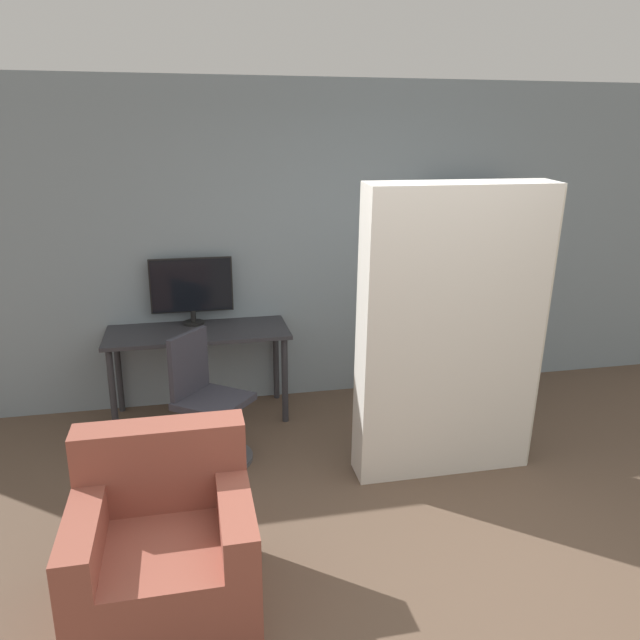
{
  "coord_description": "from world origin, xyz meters",
  "views": [
    {
      "loc": [
        -1.22,
        -2.42,
        2.23
      ],
      "look_at": [
        -0.37,
        1.51,
        1.05
      ],
      "focal_mm": 35.0,
      "sensor_mm": 36.0,
      "label": 1
    }
  ],
  "objects_px": {
    "mattress_near": "(451,335)",
    "armchair": "(165,545)",
    "office_chair": "(208,410)",
    "monitor": "(192,287)",
    "bookshelf": "(452,289)"
  },
  "relations": [
    {
      "from": "office_chair",
      "to": "monitor",
      "type": "bearing_deg",
      "value": 93.58
    },
    {
      "from": "office_chair",
      "to": "mattress_near",
      "type": "distance_m",
      "value": 1.77
    },
    {
      "from": "armchair",
      "to": "mattress_near",
      "type": "bearing_deg",
      "value": 25.92
    },
    {
      "from": "mattress_near",
      "to": "armchair",
      "type": "xyz_separation_m",
      "value": [
        -1.85,
        -0.9,
        -0.67
      ]
    },
    {
      "from": "office_chair",
      "to": "armchair",
      "type": "xyz_separation_m",
      "value": [
        -0.27,
        -1.42,
        -0.06
      ]
    },
    {
      "from": "monitor",
      "to": "bookshelf",
      "type": "distance_m",
      "value": 2.29
    },
    {
      "from": "monitor",
      "to": "office_chair",
      "type": "xyz_separation_m",
      "value": [
        0.06,
        -0.94,
        -0.68
      ]
    },
    {
      "from": "monitor",
      "to": "mattress_near",
      "type": "height_order",
      "value": "mattress_near"
    },
    {
      "from": "office_chair",
      "to": "mattress_near",
      "type": "height_order",
      "value": "mattress_near"
    },
    {
      "from": "monitor",
      "to": "mattress_near",
      "type": "bearing_deg",
      "value": -41.65
    },
    {
      "from": "monitor",
      "to": "armchair",
      "type": "xyz_separation_m",
      "value": [
        -0.21,
        -2.36,
        -0.74
      ]
    },
    {
      "from": "office_chair",
      "to": "bookshelf",
      "type": "relative_size",
      "value": 0.5
    },
    {
      "from": "monitor",
      "to": "office_chair",
      "type": "height_order",
      "value": "monitor"
    },
    {
      "from": "monitor",
      "to": "mattress_near",
      "type": "relative_size",
      "value": 0.34
    },
    {
      "from": "office_chair",
      "to": "armchair",
      "type": "relative_size",
      "value": 1.09
    }
  ]
}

